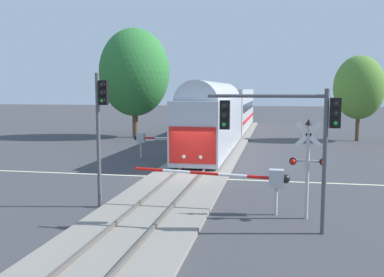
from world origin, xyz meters
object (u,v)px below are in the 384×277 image
oak_behind_train (134,72)px  traffic_signal_median (101,118)px  crossing_gate_near (257,179)px  commuter_train (227,111)px  oak_far_right (359,88)px  crossing_gate_far (149,139)px  traffic_signal_near_right (290,125)px  crossing_signal_mast (308,158)px

oak_behind_train → traffic_signal_median: bearing=-74.7°
crossing_gate_near → traffic_signal_median: 6.78m
commuter_train → oak_far_right: 12.69m
crossing_gate_far → traffic_signal_median: traffic_signal_median is taller
commuter_train → oak_far_right: oak_far_right is taller
oak_behind_train → commuter_train: bearing=0.1°
crossing_gate_far → crossing_gate_near: bearing=-57.6°
traffic_signal_median → oak_far_right: 30.86m
crossing_gate_near → oak_behind_train: size_ratio=0.57×
commuter_train → traffic_signal_median: bearing=-95.1°
commuter_train → traffic_signal_near_right: size_ratio=8.03×
crossing_signal_mast → traffic_signal_median: (-8.26, 0.15, 1.40)m
commuter_train → crossing_signal_mast: bearing=-77.3°
crossing_gate_near → crossing_gate_far: size_ratio=1.09×
crossing_gate_near → oak_far_right: (8.42, 26.86, 3.68)m
crossing_signal_mast → crossing_gate_near: bearing=169.6°
traffic_signal_median → oak_far_right: size_ratio=0.69×
commuter_train → crossing_gate_near: 26.20m
crossing_signal_mast → traffic_signal_near_right: traffic_signal_near_right is taller
oak_far_right → oak_behind_train: size_ratio=0.73×
traffic_signal_near_right → oak_behind_train: size_ratio=0.44×
crossing_gate_near → traffic_signal_near_right: traffic_signal_near_right is taller
oak_far_right → oak_behind_train: bearing=-177.3°
crossing_signal_mast → oak_behind_train: (-15.38, 26.19, 4.30)m
commuter_train → crossing_gate_far: commuter_train is taller
crossing_signal_mast → traffic_signal_near_right: (-0.73, -1.71, 1.37)m
oak_far_right → crossing_gate_near: bearing=-107.4°
traffic_signal_near_right → crossing_signal_mast: bearing=66.8°
commuter_train → oak_behind_train: (-9.47, -0.01, 3.84)m
commuter_train → traffic_signal_near_right: bearing=-79.5°
traffic_signal_median → traffic_signal_near_right: (7.53, -1.86, -0.04)m
crossing_gate_far → traffic_signal_median: 13.39m
commuter_train → crossing_gate_near: commuter_train is taller
crossing_signal_mast → crossing_gate_far: size_ratio=0.66×
traffic_signal_median → oak_behind_train: oak_behind_train is taller
crossing_gate_far → traffic_signal_near_right: bearing=-58.0°
traffic_signal_near_right → oak_far_right: size_ratio=0.61×
crossing_gate_near → oak_far_right: size_ratio=0.77×
traffic_signal_near_right → oak_behind_train: oak_behind_train is taller
commuter_train → traffic_signal_near_right: (5.18, -27.91, 0.90)m
commuter_train → crossing_signal_mast: commuter_train is taller
crossing_gate_far → oak_far_right: (16.58, 14.00, 3.70)m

